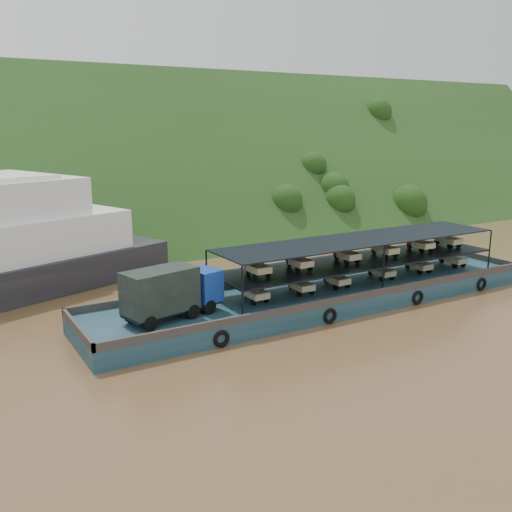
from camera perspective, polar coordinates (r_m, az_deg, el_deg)
ground at (r=42.07m, az=4.45°, el=-4.73°), size 160.00×160.00×0.00m
hillside at (r=73.63m, az=-11.85°, el=2.73°), size 140.00×39.60×39.60m
cargo_barge at (r=41.07m, az=5.81°, el=-3.60°), size 35.00×7.18×4.54m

